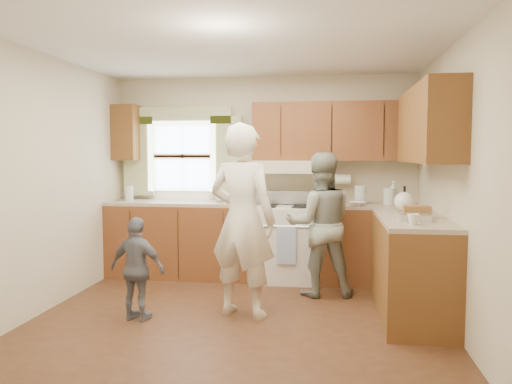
% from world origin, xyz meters
% --- Properties ---
extents(room, '(3.80, 3.80, 3.80)m').
position_xyz_m(room, '(0.00, 0.00, 1.25)').
color(room, '#412314').
rests_on(room, ground).
extents(kitchen_fixtures, '(3.80, 2.25, 2.15)m').
position_xyz_m(kitchen_fixtures, '(0.62, 1.08, 0.84)').
color(kitchen_fixtures, '#4D2710').
rests_on(kitchen_fixtures, ground).
extents(stove, '(0.76, 0.67, 1.07)m').
position_xyz_m(stove, '(0.30, 1.44, 0.47)').
color(stove, silver).
rests_on(stove, ground).
extents(woman_left, '(0.76, 0.61, 1.82)m').
position_xyz_m(woman_left, '(0.02, 0.04, 0.91)').
color(woman_left, white).
rests_on(woman_left, ground).
extents(woman_right, '(0.84, 0.70, 1.55)m').
position_xyz_m(woman_right, '(0.73, 0.85, 0.77)').
color(woman_right, '#273D2E').
rests_on(woman_right, ground).
extents(child, '(0.60, 0.34, 0.96)m').
position_xyz_m(child, '(-0.91, -0.23, 0.48)').
color(child, slate).
rests_on(child, ground).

